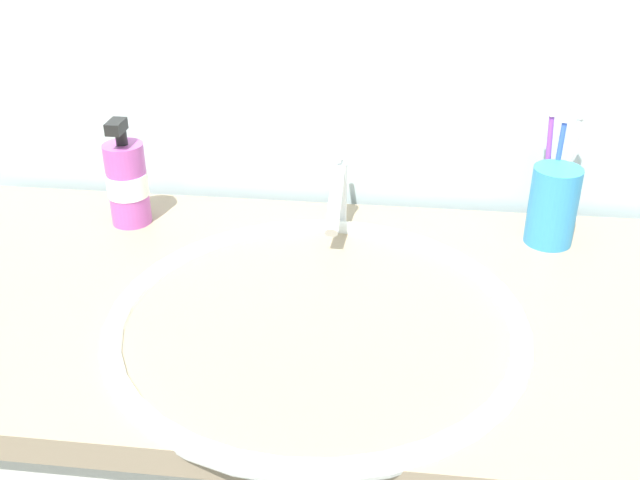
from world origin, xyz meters
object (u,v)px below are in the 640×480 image
faucet (337,195)px  toothbrush_blue (558,161)px  toothbrush_white (569,160)px  toothbrush_purple (548,157)px  soap_dispenser (127,182)px  toothbrush_cup (553,206)px

faucet → toothbrush_blue: 0.30m
toothbrush_white → faucet: bearing=-174.7°
toothbrush_purple → toothbrush_blue: bearing=-28.2°
toothbrush_purple → soap_dispenser: size_ratio=1.17×
faucet → toothbrush_blue: (0.29, 0.03, 0.05)m
faucet → toothbrush_cup: toothbrush_cup is taller
toothbrush_white → toothbrush_purple: (-0.03, 0.00, 0.00)m
faucet → toothbrush_purple: size_ratio=0.77×
toothbrush_cup → toothbrush_white: 0.07m
toothbrush_blue → toothbrush_purple: bearing=151.8°
faucet → toothbrush_cup: size_ratio=1.29×
toothbrush_blue → soap_dispenser: toothbrush_blue is taller
toothbrush_white → soap_dispenser: (-0.60, -0.04, -0.05)m
toothbrush_cup → toothbrush_white: (0.02, 0.03, 0.05)m
toothbrush_white → toothbrush_blue: bearing=-168.1°
soap_dispenser → toothbrush_white: bearing=4.1°
toothbrush_cup → toothbrush_blue: toothbrush_blue is taller
faucet → soap_dispenser: bearing=-177.1°
toothbrush_white → toothbrush_purple: size_ratio=1.00×
faucet → soap_dispenser: size_ratio=0.89×
faucet → toothbrush_blue: size_ratio=0.79×
toothbrush_blue → soap_dispenser: (-0.59, -0.04, -0.04)m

